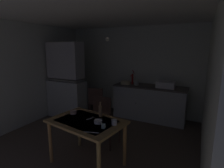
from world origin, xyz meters
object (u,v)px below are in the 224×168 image
object	(u,v)px
sink_basin	(166,85)
hand_pump	(132,78)
teacup_mint	(103,126)
chair_far_side	(105,120)
glass_bottle	(100,111)
mixing_bowl_counter	(125,83)
chair_by_counter	(97,102)
serving_bowl_wide	(98,122)
hutch_cabinet	(66,83)
dining_table	(87,126)

from	to	relation	value
sink_basin	hand_pump	bearing A→B (deg)	177.13
hand_pump	teacup_mint	size ratio (longest dim) A/B	6.18
chair_far_side	glass_bottle	bearing A→B (deg)	-73.10
mixing_bowl_counter	chair_by_counter	size ratio (longest dim) A/B	0.29
sink_basin	hand_pump	world-z (taller)	hand_pump
mixing_bowl_counter	hand_pump	bearing A→B (deg)	29.97
hand_pump	chair_by_counter	xyz separation A→B (m)	(-0.70, -0.72, -0.58)
glass_bottle	serving_bowl_wide	bearing A→B (deg)	-66.73
hutch_cabinet	glass_bottle	world-z (taller)	hutch_cabinet
chair_far_side	teacup_mint	world-z (taller)	chair_far_side
hand_pump	glass_bottle	bearing A→B (deg)	-83.63
sink_basin	chair_by_counter	xyz separation A→B (m)	(-1.60, -0.67, -0.49)
dining_table	serving_bowl_wide	bearing A→B (deg)	-0.32
sink_basin	mixing_bowl_counter	bearing A→B (deg)	-177.32
serving_bowl_wide	glass_bottle	bearing A→B (deg)	113.27
chair_far_side	serving_bowl_wide	bearing A→B (deg)	-70.49
dining_table	chair_far_side	xyz separation A→B (m)	(0.00, 0.60, -0.12)
sink_basin	chair_by_counter	distance (m)	1.80
chair_by_counter	dining_table	bearing A→B (deg)	-63.54
chair_far_side	chair_by_counter	size ratio (longest dim) A/B	1.17
hutch_cabinet	hand_pump	xyz separation A→B (m)	(1.54, 0.90, 0.12)
sink_basin	chair_by_counter	world-z (taller)	sink_basin
sink_basin	dining_table	xyz separation A→B (m)	(-0.78, -2.33, -0.31)
mixing_bowl_counter	chair_far_side	size ratio (longest dim) A/B	0.25
hand_pump	mixing_bowl_counter	bearing A→B (deg)	-150.03
hand_pump	chair_far_side	size ratio (longest dim) A/B	0.38
mixing_bowl_counter	dining_table	size ratio (longest dim) A/B	0.21
hand_pump	serving_bowl_wide	bearing A→B (deg)	-81.80
hand_pump	teacup_mint	distance (m)	2.55
hutch_cabinet	teacup_mint	world-z (taller)	hutch_cabinet
glass_bottle	hand_pump	bearing A→B (deg)	96.37
mixing_bowl_counter	hutch_cabinet	bearing A→B (deg)	-149.49
hand_pump	chair_by_counter	world-z (taller)	hand_pump
hutch_cabinet	chair_by_counter	bearing A→B (deg)	12.45
teacup_mint	hand_pump	bearing A→B (deg)	101.26
hand_pump	serving_bowl_wide	world-z (taller)	hand_pump
hand_pump	glass_bottle	size ratio (longest dim) A/B	1.55
sink_basin	glass_bottle	distance (m)	2.20
mixing_bowl_counter	teacup_mint	xyz separation A→B (m)	(0.66, -2.39, -0.15)
hand_pump	serving_bowl_wide	distance (m)	2.42
mixing_bowl_counter	chair_far_side	bearing A→B (deg)	-80.09
dining_table	serving_bowl_wide	xyz separation A→B (m)	(0.22, -0.00, 0.12)
serving_bowl_wide	chair_far_side	bearing A→B (deg)	109.51
mixing_bowl_counter	serving_bowl_wide	size ratio (longest dim) A/B	2.07
chair_by_counter	glass_bottle	distance (m)	1.74
teacup_mint	hutch_cabinet	bearing A→B (deg)	142.06
hutch_cabinet	chair_by_counter	distance (m)	0.97
serving_bowl_wide	glass_bottle	size ratio (longest dim) A/B	0.49
mixing_bowl_counter	chair_by_counter	bearing A→B (deg)	-130.62
hand_pump	dining_table	bearing A→B (deg)	-86.97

